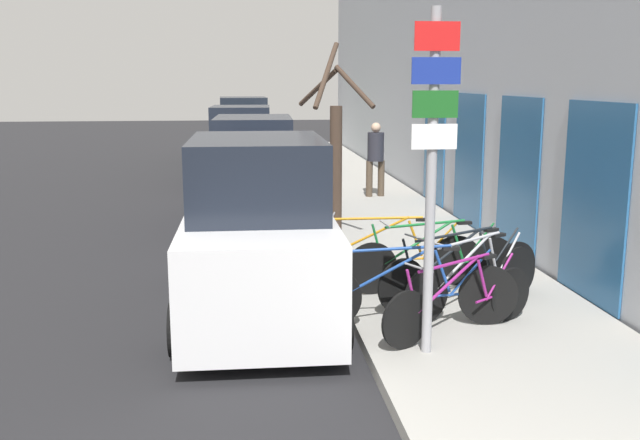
# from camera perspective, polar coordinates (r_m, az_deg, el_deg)

# --- Properties ---
(ground_plane) EXTENTS (80.00, 80.00, 0.00)m
(ground_plane) POSITION_cam_1_polar(r_m,az_deg,el_deg) (14.56, -5.03, -0.83)
(ground_plane) COLOR black
(sidewalk_curb) EXTENTS (3.20, 32.00, 0.15)m
(sidewalk_curb) POSITION_cam_1_polar(r_m,az_deg,el_deg) (17.53, 3.24, 1.50)
(sidewalk_curb) COLOR #9E9B93
(sidewalk_curb) RESTS_ON ground
(building_facade) EXTENTS (0.23, 32.00, 6.50)m
(building_facade) POSITION_cam_1_polar(r_m,az_deg,el_deg) (17.58, 9.16, 11.71)
(building_facade) COLOR #B2B7C1
(building_facade) RESTS_ON ground
(signpost) EXTENTS (0.50, 0.13, 3.58)m
(signpost) POSITION_cam_1_polar(r_m,az_deg,el_deg) (7.37, 8.94, 4.20)
(signpost) COLOR #939399
(signpost) RESTS_ON sidewalk_curb
(bicycle_0) EXTENTS (2.06, 1.11, 0.90)m
(bicycle_0) POSITION_cam_1_polar(r_m,az_deg,el_deg) (8.32, 11.22, -6.40)
(bicycle_0) COLOR black
(bicycle_0) RESTS_ON sidewalk_curb
(bicycle_1) EXTENTS (2.58, 0.44, 0.99)m
(bicycle_1) POSITION_cam_1_polar(r_m,az_deg,el_deg) (8.47, 7.24, -5.73)
(bicycle_1) COLOR black
(bicycle_1) RESTS_ON sidewalk_curb
(bicycle_2) EXTENTS (2.08, 1.21, 0.97)m
(bicycle_2) POSITION_cam_1_polar(r_m,az_deg,el_deg) (9.17, 12.26, -4.63)
(bicycle_2) COLOR black
(bicycle_2) RESTS_ON sidewalk_curb
(bicycle_3) EXTENTS (2.42, 1.03, 0.97)m
(bicycle_3) POSITION_cam_1_polar(r_m,az_deg,el_deg) (9.49, 11.27, -4.05)
(bicycle_3) COLOR black
(bicycle_3) RESTS_ON sidewalk_curb
(bicycle_4) EXTENTS (2.46, 0.44, 0.99)m
(bicycle_4) POSITION_cam_1_polar(r_m,az_deg,el_deg) (9.92, 9.03, -3.27)
(bicycle_4) COLOR black
(bicycle_4) RESTS_ON sidewalk_curb
(bicycle_5) EXTENTS (2.61, 0.70, 0.99)m
(bicycle_5) POSITION_cam_1_polar(r_m,az_deg,el_deg) (10.21, 5.41, -2.75)
(bicycle_5) COLOR black
(bicycle_5) RESTS_ON sidewalk_curb
(parked_car_0) EXTENTS (2.06, 4.52, 2.31)m
(parked_car_0) POSITION_cam_1_polar(r_m,az_deg,el_deg) (9.18, -4.97, -1.30)
(parked_car_0) COLOR silver
(parked_car_0) RESTS_ON ground
(parked_car_1) EXTENTS (2.08, 4.78, 2.26)m
(parked_car_1) POSITION_cam_1_polar(r_m,az_deg,el_deg) (15.24, -5.29, 3.61)
(parked_car_1) COLOR navy
(parked_car_1) RESTS_ON ground
(parked_car_2) EXTENTS (2.22, 4.56, 2.25)m
(parked_car_2) POSITION_cam_1_polar(r_m,az_deg,el_deg) (21.33, -6.29, 5.72)
(parked_car_2) COLOR #51565B
(parked_car_2) RESTS_ON ground
(parked_car_3) EXTENTS (2.17, 4.66, 2.38)m
(parked_car_3) POSITION_cam_1_polar(r_m,az_deg,el_deg) (26.93, -6.15, 6.98)
(parked_car_3) COLOR #144728
(parked_car_3) RESTS_ON ground
(pedestrian_near) EXTENTS (0.48, 0.41, 1.83)m
(pedestrian_near) POSITION_cam_1_polar(r_m,az_deg,el_deg) (17.73, 4.47, 5.28)
(pedestrian_near) COLOR #4C3D2D
(pedestrian_near) RESTS_ON sidewalk_curb
(street_tree) EXTENTS (1.15, 1.95, 3.48)m
(street_tree) POSITION_cam_1_polar(r_m,az_deg,el_deg) (12.37, 1.20, 4.96)
(street_tree) COLOR #3D2D23
(street_tree) RESTS_ON sidewalk_curb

